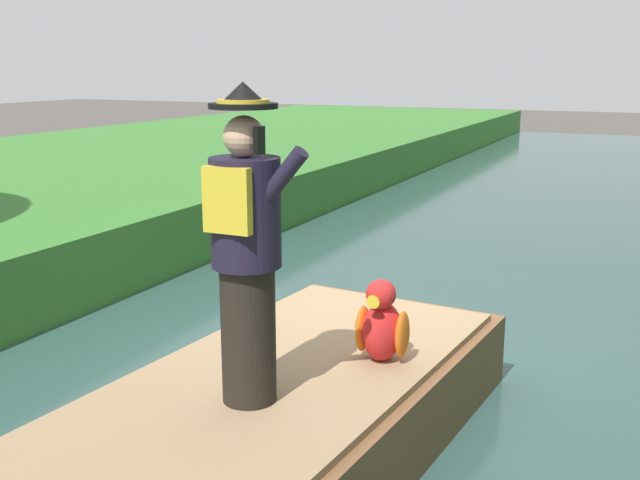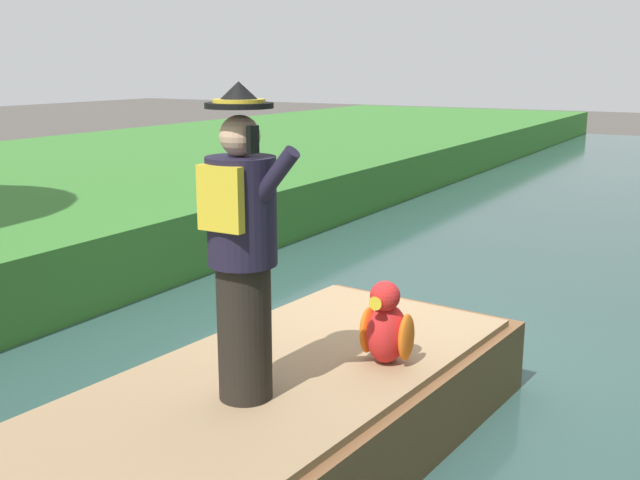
{
  "view_description": "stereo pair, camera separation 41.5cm",
  "coord_description": "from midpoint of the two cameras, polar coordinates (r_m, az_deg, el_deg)",
  "views": [
    {
      "loc": [
        2.16,
        -5.78,
        2.65
      ],
      "look_at": [
        0.28,
        -1.76,
        1.61
      ],
      "focal_mm": 42.21,
      "sensor_mm": 36.0,
      "label": 1
    },
    {
      "loc": [
        2.53,
        -5.59,
        2.65
      ],
      "look_at": [
        0.28,
        -1.76,
        1.61
      ],
      "focal_mm": 42.21,
      "sensor_mm": 36.0,
      "label": 2
    }
  ],
  "objects": [
    {
      "name": "canal_water",
      "position": [
        6.68,
        2.46,
        -9.74
      ],
      "size": [
        6.45,
        48.0,
        0.1
      ],
      "primitive_type": "cube",
      "color": "#2D4C47",
      "rests_on": "ground"
    },
    {
      "name": "parrot_plush",
      "position": [
        5.03,
        2.36,
        -6.52
      ],
      "size": [
        0.36,
        0.34,
        0.57
      ],
      "color": "red",
      "rests_on": "boat"
    },
    {
      "name": "person_pirate",
      "position": [
        4.28,
        -8.36,
        -0.66
      ],
      "size": [
        0.61,
        0.42,
        1.85
      ],
      "rotation": [
        0.0,
        0.0,
        0.12
      ],
      "color": "black",
      "rests_on": "boat"
    },
    {
      "name": "boat",
      "position": [
        4.98,
        -6.28,
        -13.76
      ],
      "size": [
        2.15,
        4.34,
        0.61
      ],
      "color": "brown",
      "rests_on": "canal_water"
    },
    {
      "name": "ground_plane",
      "position": [
        6.7,
        2.46,
        -10.13
      ],
      "size": [
        80.0,
        80.0,
        0.0
      ],
      "primitive_type": "plane",
      "color": "#4C4742"
    }
  ]
}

